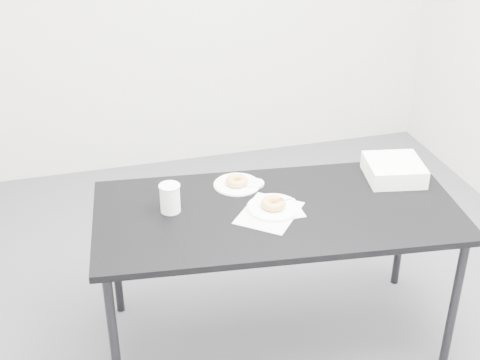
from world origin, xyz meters
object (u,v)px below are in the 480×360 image
object	(u,v)px
table	(277,219)
bakery_box	(394,170)
plate_near	(273,207)
scorecard	(269,213)
donut_far	(237,181)
donut_near	(273,203)
pen	(278,202)
coffee_cup	(170,198)
plate_far	(237,185)

from	to	relation	value
table	bakery_box	size ratio (longest dim) A/B	6.53
table	plate_near	size ratio (longest dim) A/B	7.15
scorecard	plate_near	distance (m)	0.04
bakery_box	donut_far	bearing A→B (deg)	-179.38
plate_near	donut_near	distance (m)	0.02
table	pen	world-z (taller)	pen
scorecard	donut_far	size ratio (longest dim) A/B	2.82
scorecard	pen	size ratio (longest dim) A/B	2.15
pen	donut_far	size ratio (longest dim) A/B	1.31
donut_near	scorecard	bearing A→B (deg)	-133.44
coffee_cup	donut_near	bearing A→B (deg)	-12.99
pen	donut_near	distance (m)	0.06
table	bakery_box	xyz separation A→B (m)	(0.66, 0.13, 0.10)
scorecard	pen	bearing A→B (deg)	86.19
scorecard	donut_near	size ratio (longest dim) A/B	2.63
plate_near	donut_near	xyz separation A→B (m)	(0.00, 0.00, 0.02)
donut_near	donut_far	world-z (taller)	donut_near
table	donut_near	size ratio (longest dim) A/B	15.23
scorecard	donut_far	distance (m)	0.31
table	donut_far	distance (m)	0.31
plate_near	pen	bearing A→B (deg)	46.90
scorecard	bakery_box	size ratio (longest dim) A/B	1.13
plate_near	plate_far	distance (m)	0.28
plate_far	bakery_box	size ratio (longest dim) A/B	0.85
table	plate_far	bearing A→B (deg)	121.04
scorecard	plate_far	xyz separation A→B (m)	(-0.08, 0.30, 0.00)
pen	plate_near	bearing A→B (deg)	-136.66
plate_far	coffee_cup	world-z (taller)	coffee_cup
donut_far	scorecard	bearing A→B (deg)	-75.63
donut_near	coffee_cup	xyz separation A→B (m)	(-0.47, 0.11, 0.04)
donut_far	donut_near	bearing A→B (deg)	-68.07
table	donut_far	size ratio (longest dim) A/B	16.34
pen	plate_far	world-z (taller)	pen
plate_far	bakery_box	distance (m)	0.80
plate_near	donut_near	bearing A→B (deg)	45.00
scorecard	pen	world-z (taller)	pen
table	bakery_box	world-z (taller)	bakery_box
donut_far	coffee_cup	distance (m)	0.40
pen	donut_near	xyz separation A→B (m)	(-0.04, -0.04, 0.02)
pen	bakery_box	xyz separation A→B (m)	(0.64, 0.09, 0.04)
donut_far	bakery_box	distance (m)	0.80
donut_near	plate_far	world-z (taller)	donut_near
scorecard	coffee_cup	size ratio (longest dim) A/B	2.21
plate_far	bakery_box	world-z (taller)	bakery_box
plate_far	donut_far	xyz separation A→B (m)	(0.00, 0.00, 0.02)
coffee_cup	plate_near	bearing A→B (deg)	-12.99
pen	bakery_box	distance (m)	0.65
donut_near	bakery_box	bearing A→B (deg)	10.50
donut_near	plate_far	distance (m)	0.29
donut_near	plate_far	bearing A→B (deg)	111.93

